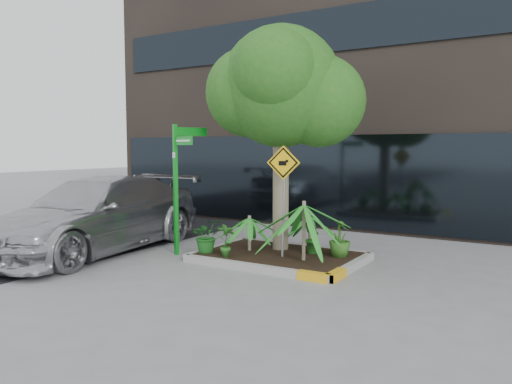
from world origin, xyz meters
The scene contains 14 objects.
ground centered at (0.00, 0.00, 0.00)m, with size 80.00×80.00×0.00m, color gray.
asphalt_road centered at (-6.50, 0.00, 0.01)m, with size 7.00×80.00×0.01m, color black.
planter centered at (0.23, 0.27, 0.10)m, with size 3.35×2.36×0.15m.
tree centered at (-0.01, 0.76, 3.63)m, with size 3.32×2.94×4.97m.
palm_front centered at (0.91, 0.01, 1.24)m, with size 1.31×1.31×1.46m.
palm_left centered at (-0.50, 0.25, 0.85)m, with size 0.84×0.84×0.94m.
palm_back centered at (0.51, 1.10, 0.87)m, with size 0.86×0.86×0.96m.
parked_car centered at (-3.80, -1.01, 0.84)m, with size 2.35×5.77×1.67m, color #B6B7BC.
shrub_a centered at (-1.15, -0.40, 0.50)m, with size 0.64×0.64×0.71m, color #1A5D1C.
shrub_b centered at (1.39, 0.68, 0.54)m, with size 0.43×0.43×0.77m, color #2F641E.
shrub_c centered at (-0.55, -0.55, 0.49)m, with size 0.36×0.36×0.68m, color #286820.
shrub_d centered at (0.81, 0.63, 0.48)m, with size 0.36×0.36×0.66m, color #21601C.
street_sign_post centered at (-1.93, -0.35, 1.76)m, with size 0.78×1.05×2.85m.
cattle_sign centered at (0.39, 0.13, 1.66)m, with size 0.68×0.25×2.24m.
Camera 1 is at (5.13, -8.68, 2.34)m, focal length 35.00 mm.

